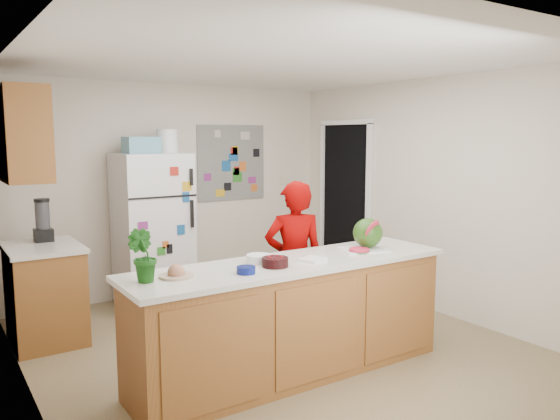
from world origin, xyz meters
TOP-DOWN VIEW (x-y plane):
  - floor at (0.00, 0.00)m, footprint 4.00×4.50m
  - wall_back at (0.00, 2.26)m, footprint 4.00×0.02m
  - wall_left at (-2.01, 0.00)m, footprint 0.02×4.50m
  - wall_right at (2.01, 0.00)m, footprint 0.02×4.50m
  - ceiling at (0.00, 0.00)m, footprint 4.00×4.50m
  - doorway at (1.99, 1.45)m, footprint 0.03×0.85m
  - peninsula_base at (-0.20, -0.50)m, footprint 2.60×0.62m
  - peninsula_top at (-0.20, -0.50)m, footprint 2.68×0.70m
  - side_counter_base at (-1.69, 1.35)m, footprint 0.60×0.80m
  - side_counter_top at (-1.69, 1.35)m, footprint 0.64×0.84m
  - upper_cabinets at (-1.82, 1.30)m, footprint 0.35×1.00m
  - refrigerator at (-0.45, 1.88)m, footprint 0.75×0.70m
  - fridge_top_bin at (-0.55, 1.88)m, footprint 0.35×0.28m
  - photo_collage at (0.75, 2.24)m, footprint 0.95×0.01m
  - person at (0.20, 0.05)m, footprint 0.64×0.54m
  - blender_appliance at (-1.64, 1.55)m, footprint 0.13×0.13m
  - cutting_board at (0.55, -0.49)m, footprint 0.46×0.40m
  - watermelon at (0.61, -0.47)m, footprint 0.25×0.25m
  - watermelon_slice at (0.45, -0.54)m, footprint 0.17×0.17m
  - cherry_bowl at (-0.41, -0.58)m, footprint 0.22×0.22m
  - white_bowl at (-0.44, -0.39)m, footprint 0.24×0.24m
  - cobalt_bowl at (-0.69, -0.63)m, footprint 0.14×0.14m
  - plate at (-1.14, -0.45)m, footprint 0.29×0.29m
  - paper_towel at (-0.06, -0.57)m, footprint 0.23×0.22m
  - keys at (0.62, -0.58)m, footprint 0.09×0.07m
  - potted_plant at (-1.38, -0.45)m, footprint 0.25×0.25m

SIDE VIEW (x-z plane):
  - floor at x=0.00m, z-range -0.02..0.00m
  - side_counter_base at x=-1.69m, z-range 0.00..0.86m
  - peninsula_base at x=-0.20m, z-range 0.00..0.88m
  - person at x=0.20m, z-range 0.00..1.49m
  - refrigerator at x=-0.45m, z-range 0.00..1.70m
  - side_counter_top at x=-1.69m, z-range 0.86..0.90m
  - peninsula_top at x=-0.20m, z-range 0.88..0.92m
  - cutting_board at x=0.55m, z-range 0.92..0.93m
  - keys at x=0.62m, z-range 0.92..0.93m
  - plate at x=-1.14m, z-range 0.92..0.94m
  - paper_towel at x=-0.06m, z-range 0.92..0.94m
  - watermelon_slice at x=0.45m, z-range 0.93..0.95m
  - cobalt_bowl at x=-0.69m, z-range 0.92..0.97m
  - white_bowl at x=-0.44m, z-range 0.92..0.98m
  - cherry_bowl at x=-0.41m, z-range 0.92..0.99m
  - doorway at x=1.99m, z-range 0.00..2.04m
  - watermelon at x=0.61m, z-range 0.93..1.19m
  - blender_appliance at x=-1.64m, z-range 0.90..1.28m
  - potted_plant at x=-1.38m, z-range 0.92..1.27m
  - wall_back at x=0.00m, z-range 0.00..2.50m
  - wall_left at x=-2.01m, z-range 0.00..2.50m
  - wall_right at x=2.01m, z-range 0.00..2.50m
  - photo_collage at x=0.75m, z-range 1.08..2.02m
  - fridge_top_bin at x=-0.55m, z-range 1.70..1.88m
  - upper_cabinets at x=-1.82m, z-range 1.50..2.30m
  - ceiling at x=0.00m, z-range 2.50..2.52m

